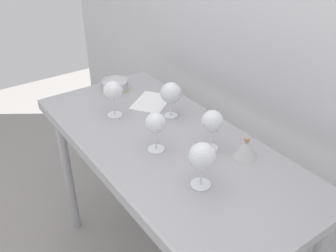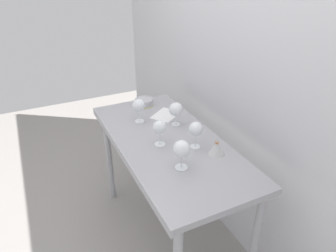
# 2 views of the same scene
# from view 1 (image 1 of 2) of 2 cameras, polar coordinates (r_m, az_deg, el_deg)

# --- Properties ---
(back_wall) EXTENTS (3.80, 0.04, 2.60)m
(back_wall) POSITION_cam_1_polar(r_m,az_deg,el_deg) (1.73, 13.69, 14.24)
(back_wall) COLOR silver
(back_wall) RESTS_ON ground_plane
(steel_counter) EXTENTS (1.40, 0.65, 0.90)m
(steel_counter) POSITION_cam_1_polar(r_m,az_deg,el_deg) (1.66, -0.24, -5.35)
(steel_counter) COLOR #A1A1A7
(steel_counter) RESTS_ON ground_plane
(wine_glass_far_left) EXTENTS (0.10, 0.10, 0.17)m
(wine_glass_far_left) POSITION_cam_1_polar(r_m,az_deg,el_deg) (1.73, 0.44, 5.02)
(wine_glass_far_left) COLOR white
(wine_glass_far_left) RESTS_ON steel_counter
(wine_glass_far_right) EXTENTS (0.09, 0.09, 0.18)m
(wine_glass_far_right) POSITION_cam_1_polar(r_m,az_deg,el_deg) (1.49, 6.81, 0.61)
(wine_glass_far_right) COLOR white
(wine_glass_far_right) RESTS_ON steel_counter
(wine_glass_near_center) EXTENTS (0.09, 0.09, 0.17)m
(wine_glass_near_center) POSITION_cam_1_polar(r_m,az_deg,el_deg) (1.48, -1.91, 0.31)
(wine_glass_near_center) COLOR white
(wine_glass_near_center) RESTS_ON steel_counter
(wine_glass_near_right) EXTENTS (0.10, 0.10, 0.18)m
(wine_glass_near_right) POSITION_cam_1_polar(r_m,az_deg,el_deg) (1.30, 5.28, -4.79)
(wine_glass_near_right) COLOR white
(wine_glass_near_right) RESTS_ON steel_counter
(wine_glass_near_left) EXTENTS (0.09, 0.09, 0.18)m
(wine_glass_near_left) POSITION_cam_1_polar(r_m,az_deg,el_deg) (1.75, -8.46, 5.26)
(wine_glass_near_left) COLOR white
(wine_glass_near_left) RESTS_ON steel_counter
(tasting_sheet_upper) EXTENTS (0.25, 0.27, 0.00)m
(tasting_sheet_upper) POSITION_cam_1_polar(r_m,az_deg,el_deg) (1.91, -2.53, 3.70)
(tasting_sheet_upper) COLOR white
(tasting_sheet_upper) RESTS_ON steel_counter
(tasting_bowl) EXTENTS (0.15, 0.15, 0.06)m
(tasting_bowl) POSITION_cam_1_polar(r_m,az_deg,el_deg) (2.05, -8.15, 6.33)
(tasting_bowl) COLOR #DBCC66
(tasting_bowl) RESTS_ON steel_counter
(decanter_funnel) EXTENTS (0.11, 0.11, 0.12)m
(decanter_funnel) POSITION_cam_1_polar(r_m,az_deg,el_deg) (1.52, 11.86, -3.34)
(decanter_funnel) COLOR #BDBDBD
(decanter_funnel) RESTS_ON steel_counter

